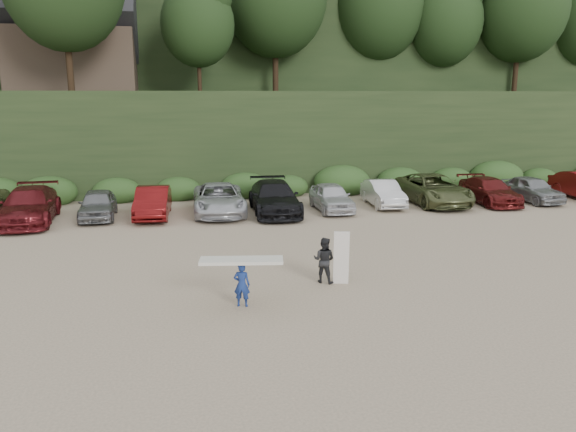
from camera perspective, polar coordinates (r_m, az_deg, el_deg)
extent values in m
plane|color=tan|center=(19.15, 6.66, -5.46)|extent=(120.00, 120.00, 0.00)
cube|color=black|center=(39.83, -3.24, 8.19)|extent=(80.00, 14.00, 6.00)
cube|color=black|center=(57.64, -6.03, 14.36)|extent=(90.00, 30.00, 16.00)
ellipsoid|color=black|center=(40.07, -3.39, 19.68)|extent=(66.00, 12.00, 10.00)
cube|color=#2B491E|center=(32.65, -2.21, 3.07)|extent=(46.20, 2.00, 1.20)
cube|color=brown|center=(41.82, -20.81, 14.49)|extent=(8.00, 6.00, 4.00)
imported|color=maroon|center=(28.38, -24.80, 0.96)|extent=(2.48, 5.62, 1.60)
imported|color=slate|center=(28.20, -18.76, 1.14)|extent=(1.71, 4.05, 1.37)
imported|color=#640F10|center=(27.77, -13.57, 1.37)|extent=(1.78, 4.48, 1.45)
imported|color=#B9BBC0|center=(27.92, -7.02, 1.72)|extent=(2.67, 5.45, 1.49)
imported|color=black|center=(27.81, -1.41, 1.87)|extent=(2.42, 5.53, 1.58)
imported|color=silver|center=(28.61, 4.43, 1.94)|extent=(1.67, 4.12, 1.40)
imported|color=silver|center=(30.16, 9.63, 2.29)|extent=(1.68, 4.19, 1.35)
imported|color=#575F37|center=(31.29, 14.53, 2.64)|extent=(2.65, 5.71, 1.58)
imported|color=#5E1515|center=(32.32, 19.77, 2.41)|extent=(2.09, 4.79, 1.37)
imported|color=gray|center=(33.77, 23.53, 2.54)|extent=(1.89, 4.20, 1.40)
imported|color=navy|center=(15.74, -4.71, -6.97)|extent=(0.53, 0.42, 1.25)
cube|color=silver|center=(15.52, -4.76, -4.53)|extent=(2.36, 1.00, 0.09)
imported|color=black|center=(17.64, 3.68, -4.48)|extent=(0.89, 0.85, 1.45)
cube|color=silver|center=(17.44, 5.43, -4.26)|extent=(0.52, 0.35, 1.71)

